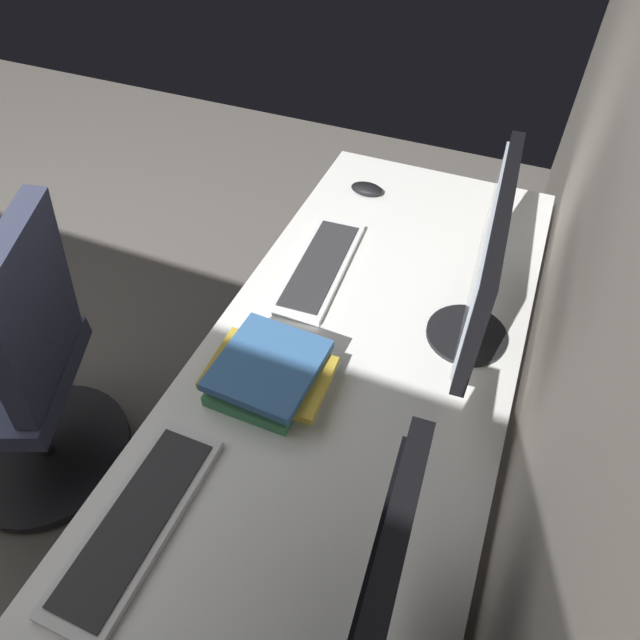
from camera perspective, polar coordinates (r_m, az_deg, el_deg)
desk at (r=1.33m, az=2.02°, el=-9.01°), size 1.98×0.74×0.73m
drawer_pedestal at (r=1.46m, az=-3.91°, el=-29.21°), size 0.40×0.51×0.69m
monitor_primary at (r=1.27m, az=16.71°, el=5.58°), size 0.55×0.20×0.41m
keyboard_main at (r=1.55m, az=0.01°, el=5.53°), size 0.43×0.16×0.02m
keyboard_spare at (r=1.17m, az=-18.31°, el=-19.08°), size 0.42×0.14×0.02m
mouse_main at (r=1.85m, az=4.82°, el=13.29°), size 0.06×0.10×0.03m
book_stack_near at (r=1.26m, az=-5.48°, el=-5.52°), size 0.24×0.28×0.08m
office_chair at (r=1.86m, az=-28.31°, el=-5.45°), size 0.57×0.61×0.97m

